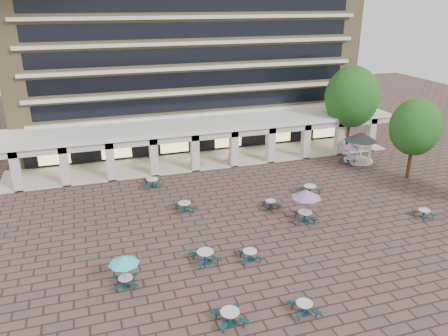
{
  "coord_description": "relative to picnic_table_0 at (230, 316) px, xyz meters",
  "views": [
    {
      "loc": [
        -12.16,
        -28.77,
        16.7
      ],
      "look_at": [
        -1.98,
        3.0,
        3.71
      ],
      "focal_mm": 35.0,
      "sensor_mm": 36.0,
      "label": 1
    }
  ],
  "objects": [
    {
      "name": "picnic_table_10",
      "position": [
        7.84,
        12.45,
        -0.08
      ],
      "size": [
        1.53,
        1.53,
        0.67
      ],
      "rotation": [
        0.0,
        0.0,
        -0.03
      ],
      "color": "#14373C",
      "rests_on": "ground"
    },
    {
      "name": "picnic_table_12",
      "position": [
        -1.06,
        19.88,
        0.03
      ],
      "size": [
        2.07,
        2.07,
        0.85
      ],
      "rotation": [
        0.0,
        0.0,
        -0.13
      ],
      "color": "#14373C",
      "rests_on": "ground"
    },
    {
      "name": "picnic_table_1",
      "position": [
        3.29,
        5.51,
        -0.05
      ],
      "size": [
        1.7,
        1.7,
        0.73
      ],
      "rotation": [
        0.0,
        0.0,
        -0.07
      ],
      "color": "#14373C",
      "rests_on": "ground"
    },
    {
      "name": "picnic_table_0",
      "position": [
        0.0,
        0.0,
        0.0
      ],
      "size": [
        1.88,
        1.88,
        0.8
      ],
      "rotation": [
        0.0,
        0.0,
        0.06
      ],
      "color": "#14373C",
      "rests_on": "ground"
    },
    {
      "name": "picnic_table_11",
      "position": [
        19.97,
        19.57,
        1.53
      ],
      "size": [
        2.05,
        2.05,
        2.36
      ],
      "rotation": [
        0.0,
        0.0,
        0.35
      ],
      "color": "#14373C",
      "rests_on": "ground"
    },
    {
      "name": "retail_arcade",
      "position": [
        5.97,
        25.3,
        2.52
      ],
      "size": [
        42.0,
        6.6,
        4.4
      ],
      "color": "white",
      "rests_on": "ground"
    },
    {
      "name": "apartment_building",
      "position": [
        5.97,
        35.97,
        12.12
      ],
      "size": [
        40.0,
        15.5,
        25.2
      ],
      "color": "#988156",
      "rests_on": "ground"
    },
    {
      "name": "ground",
      "position": [
        5.97,
        10.51,
        -0.48
      ],
      "size": [
        120.0,
        120.0,
        0.0
      ],
      "primitive_type": "plane",
      "color": "brown",
      "rests_on": "ground"
    },
    {
      "name": "picnic_table_8",
      "position": [
        0.69,
        14.04,
        -0.0
      ],
      "size": [
        1.87,
        1.87,
        0.8
      ],
      "rotation": [
        0.0,
        0.0,
        0.07
      ],
      "color": "#14373C",
      "rests_on": "ground"
    },
    {
      "name": "picnic_table_3",
      "position": [
        19.02,
        6.99,
        -0.07
      ],
      "size": [
        1.64,
        1.64,
        0.69
      ],
      "rotation": [
        0.0,
        0.0,
        0.09
      ],
      "color": "#14373C",
      "rests_on": "ground"
    },
    {
      "name": "planter_right",
      "position": [
        7.87,
        23.41,
        -0.05
      ],
      "size": [
        1.5,
        0.65,
        1.15
      ],
      "color": "gray",
      "rests_on": "ground"
    },
    {
      "name": "picnic_table_6",
      "position": [
        9.47,
        9.38,
        1.83
      ],
      "size": [
        2.35,
        2.35,
        2.72
      ],
      "rotation": [
        0.0,
        0.0,
        -0.26
      ],
      "color": "#14373C",
      "rests_on": "ground"
    },
    {
      "name": "picnic_table_2",
      "position": [
        4.26,
        -0.49,
        -0.05
      ],
      "size": [
        1.68,
        1.68,
        0.72
      ],
      "rotation": [
        0.0,
        0.0,
        -0.06
      ],
      "color": "#14373C",
      "rests_on": "ground"
    },
    {
      "name": "picnic_table_7",
      "position": [
        12.35,
        13.9,
        0.02
      ],
      "size": [
        2.23,
        2.23,
        0.84
      ],
      "rotation": [
        0.0,
        0.0,
        0.32
      ],
      "color": "#14373C",
      "rests_on": "ground"
    },
    {
      "name": "tree_east_a",
      "position": [
        23.52,
        14.49,
        4.73
      ],
      "size": [
        4.79,
        4.79,
        7.98
      ],
      "color": "#422B1A",
      "rests_on": "ground"
    },
    {
      "name": "planter_left",
      "position": [
        4.21,
        23.41,
        0.1
      ],
      "size": [
        1.5,
        0.9,
        1.35
      ],
      "color": "gray",
      "rests_on": "ground"
    },
    {
      "name": "picnic_table_5",
      "position": [
        0.32,
        6.16,
        0.03
      ],
      "size": [
        2.1,
        2.1,
        0.86
      ],
      "rotation": [
        0.0,
        0.0,
        0.14
      ],
      "color": "#14373C",
      "rests_on": "ground"
    },
    {
      "name": "gazebo",
      "position": [
        21.64,
        20.11,
        1.97
      ],
      "size": [
        3.49,
        3.49,
        3.25
      ],
      "rotation": [
        0.0,
        0.0,
        -0.24
      ],
      "color": "beige",
      "rests_on": "ground"
    },
    {
      "name": "tree_east_c",
      "position": [
        22.01,
        23.11,
        6.0
      ],
      "size": [
        5.95,
        5.95,
        9.91
      ],
      "color": "#422B1A",
      "rests_on": "ground"
    },
    {
      "name": "picnic_table_4",
      "position": [
        -5.09,
        5.08,
        1.37
      ],
      "size": [
        1.89,
        1.89,
        2.18
      ],
      "rotation": [
        0.0,
        0.0,
        -0.09
      ],
      "color": "#14373C",
      "rests_on": "ground"
    }
  ]
}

